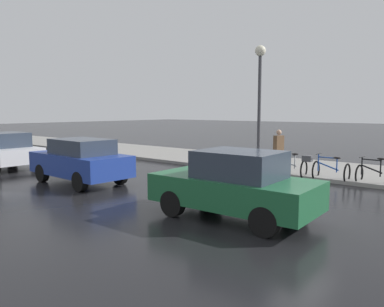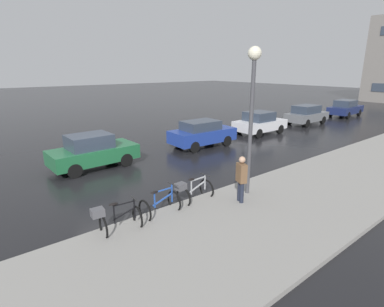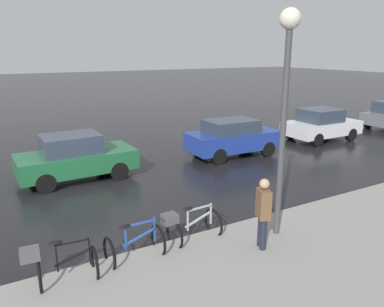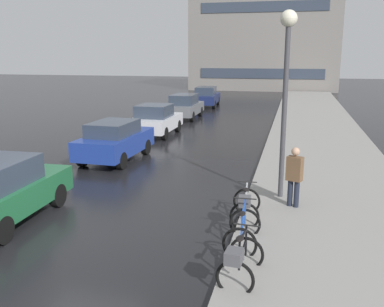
# 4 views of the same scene
# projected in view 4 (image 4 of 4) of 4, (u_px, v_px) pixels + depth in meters

# --- Properties ---
(ground_plane) EXTENTS (140.00, 140.00, 0.00)m
(ground_plane) POSITION_uv_depth(u_px,v_px,m) (79.00, 233.00, 10.10)
(ground_plane) COLOR black
(sidewalk_kerb) EXTENTS (4.80, 60.00, 0.14)m
(sidewalk_kerb) POSITION_uv_depth(u_px,v_px,m) (321.00, 152.00, 18.18)
(sidewalk_kerb) COLOR gray
(sidewalk_kerb) RESTS_ON ground
(bicycle_nearest) EXTENTS (0.78, 1.37, 0.99)m
(bicycle_nearest) POSITION_uv_depth(u_px,v_px,m) (239.00, 262.00, 7.65)
(bicycle_nearest) COLOR black
(bicycle_nearest) RESTS_ON ground
(bicycle_second) EXTENTS (0.74, 1.18, 1.00)m
(bicycle_second) POSITION_uv_depth(u_px,v_px,m) (242.00, 232.00, 9.19)
(bicycle_second) COLOR black
(bicycle_second) RESTS_ON ground
(bicycle_third) EXTENTS (0.79, 1.44, 0.95)m
(bicycle_third) POSITION_uv_depth(u_px,v_px,m) (245.00, 206.00, 10.50)
(bicycle_third) COLOR black
(bicycle_third) RESTS_ON ground
(car_green) EXTENTS (1.91, 4.00, 1.62)m
(car_green) POSITION_uv_depth(u_px,v_px,m) (1.00, 191.00, 10.64)
(car_green) COLOR #1E6038
(car_green) RESTS_ON ground
(car_blue) EXTENTS (1.90, 4.02, 1.57)m
(car_blue) POSITION_uv_depth(u_px,v_px,m) (115.00, 140.00, 16.82)
(car_blue) COLOR navy
(car_blue) RESTS_ON ground
(car_white) EXTENTS (1.98, 3.82, 1.59)m
(car_white) POSITION_uv_depth(u_px,v_px,m) (155.00, 120.00, 22.11)
(car_white) COLOR silver
(car_white) RESTS_ON ground
(car_grey) EXTENTS (1.81, 4.02, 1.59)m
(car_grey) POSITION_uv_depth(u_px,v_px,m) (184.00, 106.00, 27.81)
(car_grey) COLOR slate
(car_grey) RESTS_ON ground
(car_navy) EXTENTS (2.07, 4.44, 1.58)m
(car_navy) POSITION_uv_depth(u_px,v_px,m) (206.00, 97.00, 34.19)
(car_navy) COLOR navy
(car_navy) RESTS_ON ground
(pedestrian) EXTENTS (0.46, 0.37, 1.76)m
(pedestrian) POSITION_uv_depth(u_px,v_px,m) (294.00, 176.00, 11.28)
(pedestrian) COLOR #1E2333
(pedestrian) RESTS_ON ground
(streetlamp) EXTENTS (0.45, 0.45, 5.26)m
(streetlamp) POSITION_uv_depth(u_px,v_px,m) (286.00, 70.00, 11.46)
(streetlamp) COLOR #424247
(streetlamp) RESTS_ON ground
(building_facade_main) EXTENTS (16.74, 10.33, 11.08)m
(building_facade_main) POSITION_uv_depth(u_px,v_px,m) (265.00, 42.00, 51.65)
(building_facade_main) COLOR gray
(building_facade_main) RESTS_ON ground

